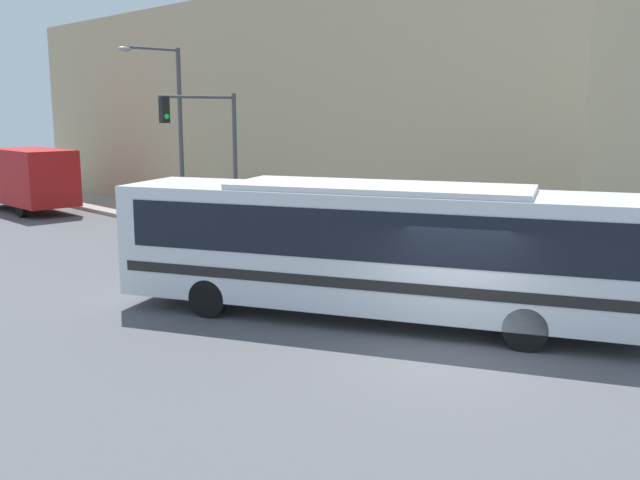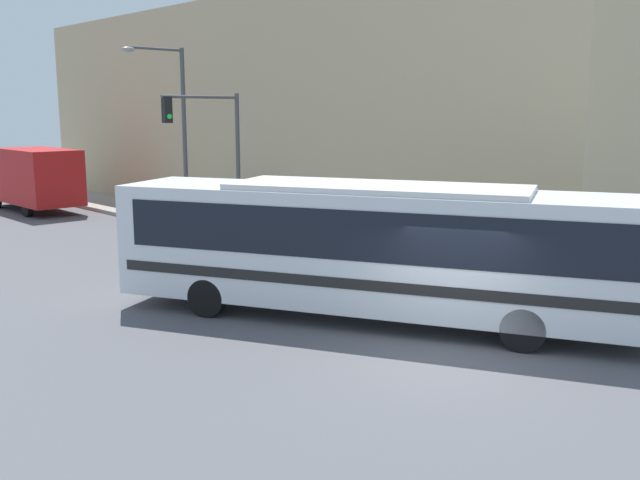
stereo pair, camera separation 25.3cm
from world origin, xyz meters
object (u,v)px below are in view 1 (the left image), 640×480
at_px(traffic_light_pole, 210,139).
at_px(parking_meter, 357,232).
at_px(city_bus, 379,243).
at_px(pedestrian_mid_block, 246,206).
at_px(fire_hydrant, 467,268).
at_px(pedestrian_near_corner, 223,206).
at_px(street_lamp, 173,120).
at_px(delivery_truck, 28,178).

bearing_deg(traffic_light_pole, parking_meter, -81.49).
height_order(city_bus, pedestrian_mid_block, city_bus).
distance_m(fire_hydrant, pedestrian_near_corner, 12.27).
relative_size(street_lamp, pedestrian_near_corner, 4.10).
distance_m(fire_hydrant, pedestrian_mid_block, 11.55).
xyz_separation_m(fire_hydrant, street_lamp, (-0.12, 14.42, 3.89)).
relative_size(delivery_truck, fire_hydrant, 8.49).
bearing_deg(fire_hydrant, pedestrian_mid_block, 83.51).
distance_m(street_lamp, pedestrian_near_corner, 4.12).
bearing_deg(fire_hydrant, delivery_truck, 96.32).
height_order(traffic_light_pole, pedestrian_near_corner, traffic_light_pole).
relative_size(traffic_light_pole, parking_meter, 3.98).
relative_size(traffic_light_pole, street_lamp, 0.74).
xyz_separation_m(city_bus, pedestrian_mid_block, (5.32, 11.73, -0.76)).
height_order(city_bus, traffic_light_pole, traffic_light_pole).
bearing_deg(fire_hydrant, traffic_light_pole, 95.21).
height_order(traffic_light_pole, pedestrian_mid_block, traffic_light_pole).
distance_m(delivery_truck, pedestrian_mid_block, 12.63).
bearing_deg(pedestrian_near_corner, traffic_light_pole, -136.02).
relative_size(traffic_light_pole, pedestrian_mid_block, 3.00).
bearing_deg(pedestrian_near_corner, street_lamp, 110.73).
bearing_deg(fire_hydrant, city_bus, -176.18).
height_order(city_bus, parking_meter, city_bus).
bearing_deg(parking_meter, street_lamp, 90.68).
height_order(parking_meter, pedestrian_mid_block, pedestrian_mid_block).
xyz_separation_m(fire_hydrant, parking_meter, (0.00, 4.15, 0.51)).
xyz_separation_m(delivery_truck, pedestrian_mid_block, (3.90, -11.99, -0.58)).
bearing_deg(delivery_truck, parking_meter, -82.33).
bearing_deg(city_bus, parking_meter, 21.14).
bearing_deg(delivery_truck, city_bus, -93.43).
bearing_deg(parking_meter, city_bus, -132.31).
bearing_deg(pedestrian_mid_block, city_bus, -114.41).
bearing_deg(street_lamp, delivery_truck, 105.34).
relative_size(fire_hydrant, parking_meter, 0.60).
distance_m(city_bus, pedestrian_near_corner, 13.39).
relative_size(parking_meter, street_lamp, 0.19).
xyz_separation_m(parking_meter, street_lamp, (-0.12, 10.27, 3.39)).
bearing_deg(street_lamp, parking_meter, -89.32).
distance_m(delivery_truck, street_lamp, 9.78).
bearing_deg(traffic_light_pole, pedestrian_mid_block, 20.26).
bearing_deg(delivery_truck, pedestrian_mid_block, -71.97).
xyz_separation_m(delivery_truck, street_lamp, (2.48, -9.04, 2.81)).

